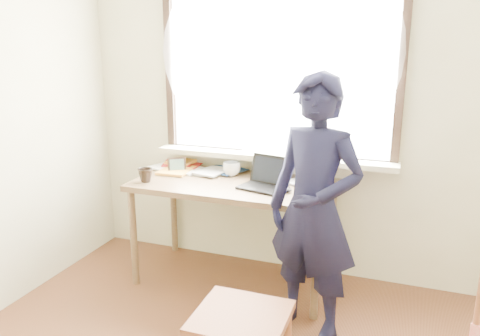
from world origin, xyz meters
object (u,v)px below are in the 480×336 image
(work_chair, at_px, (241,327))
(mug_white, at_px, (232,169))
(desk, at_px, (234,193))
(mug_dark, at_px, (145,175))
(laptop, at_px, (266,180))
(person, at_px, (314,210))

(work_chair, bearing_deg, mug_white, 112.95)
(desk, relative_size, mug_dark, 13.41)
(desk, distance_m, mug_white, 0.23)
(laptop, bearing_deg, mug_white, 149.41)
(desk, xyz_separation_m, mug_dark, (-0.61, -0.21, 0.13))
(laptop, bearing_deg, desk, 172.03)
(laptop, bearing_deg, mug_dark, -168.53)
(laptop, height_order, mug_white, laptop)
(mug_white, relative_size, person, 0.08)
(person, bearing_deg, mug_dark, -173.01)
(desk, bearing_deg, laptop, -7.97)
(work_chair, bearing_deg, person, 72.58)
(desk, height_order, laptop, laptop)
(mug_dark, bearing_deg, work_chair, -40.38)
(person, bearing_deg, laptop, 153.32)
(work_chair, bearing_deg, mug_dark, 139.62)
(mug_dark, bearing_deg, person, -10.19)
(laptop, height_order, mug_dark, laptop)
(laptop, bearing_deg, work_chair, -79.11)
(desk, distance_m, person, 0.82)
(mug_white, distance_m, work_chair, 1.47)
(mug_dark, bearing_deg, desk, 19.00)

